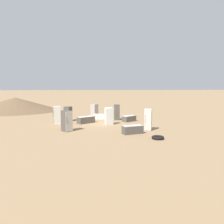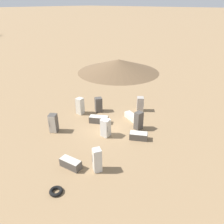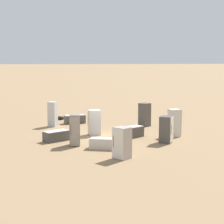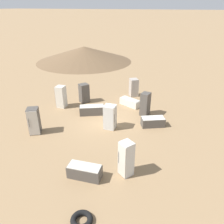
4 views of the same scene
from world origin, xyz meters
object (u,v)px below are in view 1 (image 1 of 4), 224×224
object	(u,v)px
discarded_fridge_7	(117,112)
discarded_fridge_10	(57,115)
discarded_fridge_3	(101,116)
scrap_tire	(158,138)
discarded_fridge_5	(68,114)
discarded_fridge_4	(86,120)
discarded_fridge_9	(148,120)
discarded_fridge_6	(94,110)
discarded_fridge_8	(109,116)
discarded_fridge_0	(67,121)
discarded_fridge_1	(129,119)
discarded_fridge_2	(133,130)

from	to	relation	value
discarded_fridge_7	discarded_fridge_10	size ratio (longest dim) A/B	0.99
discarded_fridge_3	scrap_tire	size ratio (longest dim) A/B	2.14
discarded_fridge_7	scrap_tire	world-z (taller)	discarded_fridge_7
discarded_fridge_5	scrap_tire	bearing A→B (deg)	-116.88
discarded_fridge_4	discarded_fridge_9	distance (m)	7.31
discarded_fridge_3	discarded_fridge_6	distance (m)	2.44
discarded_fridge_8	discarded_fridge_0	bearing A→B (deg)	-63.35
discarded_fridge_3	discarded_fridge_9	size ratio (longest dim) A/B	1.01
discarded_fridge_0	discarded_fridge_1	bearing A→B (deg)	177.79
discarded_fridge_3	discarded_fridge_10	bearing A→B (deg)	137.03
discarded_fridge_0	scrap_tire	size ratio (longest dim) A/B	1.99
discarded_fridge_2	discarded_fridge_10	bearing A→B (deg)	-145.80
discarded_fridge_0	discarded_fridge_5	distance (m)	6.01
discarded_fridge_3	discarded_fridge_8	size ratio (longest dim) A/B	1.12
discarded_fridge_0	discarded_fridge_4	size ratio (longest dim) A/B	0.89
discarded_fridge_1	discarded_fridge_3	size ratio (longest dim) A/B	0.92
discarded_fridge_5	discarded_fridge_6	distance (m)	4.80
discarded_fridge_4	discarded_fridge_9	size ratio (longest dim) A/B	1.06
discarded_fridge_0	discarded_fridge_6	bearing A→B (deg)	-145.67
discarded_fridge_2	discarded_fridge_5	distance (m)	9.74
discarded_fridge_1	discarded_fridge_10	world-z (taller)	discarded_fridge_10
discarded_fridge_4	discarded_fridge_10	size ratio (longest dim) A/B	1.10
discarded_fridge_3	discarded_fridge_0	bearing A→B (deg)	167.98
discarded_fridge_3	discarded_fridge_5	xyz separation A→B (m)	(0.82, -4.06, 0.53)
discarded_fridge_3	scrap_tire	distance (m)	11.73
discarded_fridge_7	discarded_fridge_8	xyz separation A→B (m)	(3.02, -1.69, -0.05)
discarded_fridge_10	scrap_tire	size ratio (longest dim) A/B	2.04
discarded_fridge_3	discarded_fridge_4	size ratio (longest dim) A/B	0.96
discarded_fridge_3	discarded_fridge_1	bearing A→B (deg)	-114.49
discarded_fridge_3	discarded_fridge_6	world-z (taller)	discarded_fridge_6
discarded_fridge_8	discarded_fridge_10	bearing A→B (deg)	-111.37
discarded_fridge_1	discarded_fridge_7	xyz separation A→B (m)	(-1.53, -1.02, 0.59)
discarded_fridge_1	discarded_fridge_10	size ratio (longest dim) A/B	0.96
discarded_fridge_1	scrap_tire	bearing A→B (deg)	146.32
discarded_fridge_4	discarded_fridge_10	bearing A→B (deg)	-123.57
discarded_fridge_1	discarded_fridge_10	bearing A→B (deg)	59.90
discarded_fridge_1	discarded_fridge_3	xyz separation A→B (m)	(-2.74, -2.68, -0.02)
scrap_tire	discarded_fridge_0	bearing A→B (deg)	-126.63
discarded_fridge_8	discarded_fridge_5	bearing A→B (deg)	-133.98
discarded_fridge_4	scrap_tire	distance (m)	9.73
discarded_fridge_7	scrap_tire	xyz separation A→B (m)	(10.36, 0.27, -0.80)
discarded_fridge_3	discarded_fridge_9	xyz separation A→B (m)	(8.23, 2.60, 0.66)
discarded_fridge_4	discarded_fridge_8	bearing A→B (deg)	27.48
discarded_fridge_5	discarded_fridge_9	bearing A→B (deg)	-104.07
discarded_fridge_0	discarded_fridge_2	world-z (taller)	discarded_fridge_0
discarded_fridge_9	discarded_fridge_10	xyz separation A→B (m)	(-5.67, -7.88, -0.03)
discarded_fridge_6	discarded_fridge_9	size ratio (longest dim) A/B	0.87
discarded_fridge_3	discarded_fridge_7	xyz separation A→B (m)	(1.21, 1.66, 0.61)
discarded_fridge_7	discarded_fridge_8	distance (m)	3.46
discarded_fridge_2	discarded_fridge_6	distance (m)	11.68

